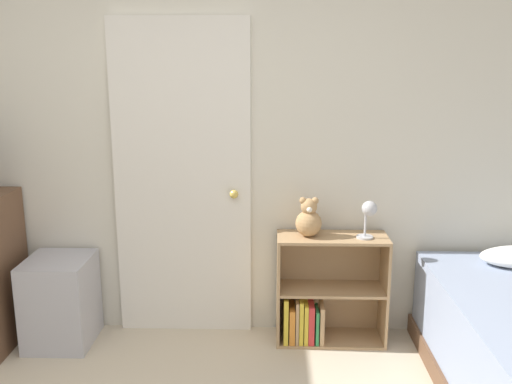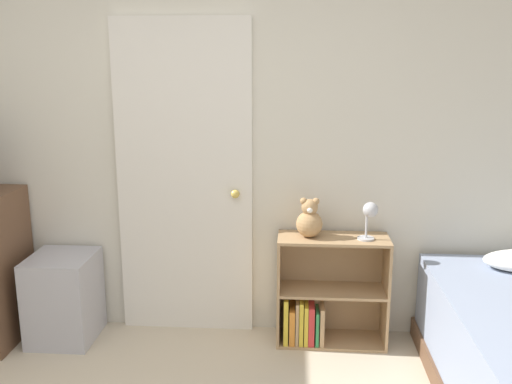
# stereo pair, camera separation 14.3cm
# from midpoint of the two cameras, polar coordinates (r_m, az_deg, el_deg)

# --- Properties ---
(wall_back) EXTENTS (10.00, 0.06, 2.55)m
(wall_back) POSITION_cam_midpoint_polar(r_m,az_deg,el_deg) (3.70, -6.72, 5.14)
(wall_back) COLOR beige
(wall_back) RESTS_ON ground_plane
(door_closed) EXTENTS (0.88, 0.09, 2.04)m
(door_closed) POSITION_cam_midpoint_polar(r_m,az_deg,el_deg) (3.69, -6.05, 1.11)
(door_closed) COLOR silver
(door_closed) RESTS_ON ground_plane
(storage_bin) EXTENTS (0.40, 0.43, 0.56)m
(storage_bin) POSITION_cam_midpoint_polar(r_m,az_deg,el_deg) (3.93, -17.66, -10.02)
(storage_bin) COLOR #ADADB7
(storage_bin) RESTS_ON ground_plane
(bookshelf) EXTENTS (0.69, 0.28, 0.71)m
(bookshelf) POSITION_cam_midpoint_polar(r_m,az_deg,el_deg) (3.74, 7.74, -10.58)
(bookshelf) COLOR tan
(bookshelf) RESTS_ON ground_plane
(teddy_bear) EXTENTS (0.16, 0.16, 0.25)m
(teddy_bear) POSITION_cam_midpoint_polar(r_m,az_deg,el_deg) (3.55, 6.51, -2.83)
(teddy_bear) COLOR tan
(teddy_bear) RESTS_ON bookshelf
(desk_lamp) EXTENTS (0.12, 0.11, 0.24)m
(desk_lamp) POSITION_cam_midpoint_polar(r_m,az_deg,el_deg) (3.54, 12.45, -2.18)
(desk_lamp) COLOR #B2B2B7
(desk_lamp) RESTS_ON bookshelf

